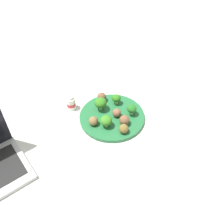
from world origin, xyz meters
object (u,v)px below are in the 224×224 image
Objects in this scene: plate at (112,117)px; knife at (170,139)px; meatball_mid_left at (124,120)px; broccoli_floret_back_left at (132,109)px; meatball_center at (124,129)px; meatball_far_rim at (102,97)px; broccoli_floret_far_rim at (106,121)px; meatball_back_right at (93,121)px; napkin at (169,136)px; fork at (173,133)px; broccoli_floret_mid_left at (116,99)px; meatball_front_right at (117,113)px; yogurt_bottle at (71,103)px; broccoli_floret_front_right at (101,103)px.

plate reaches higher than knife.
plate is at bearing 163.43° from meatball_mid_left.
broccoli_floret_back_left is 0.11m from meatball_center.
meatball_far_rim is at bearing 168.96° from knife.
broccoli_floret_far_rim reaches higher than meatball_back_right.
napkin is 1.41× the size of fork.
broccoli_floret_mid_left is at bearing 131.69° from meatball_mid_left.
meatball_front_right is at bearing 54.38° from meatball_back_right.
meatball_far_rim is (-0.16, 0.02, -0.01)m from broccoli_floret_back_left.
knife is at bearing 14.22° from meatball_back_right.
meatball_front_right is at bearing -173.87° from fork.
knife is (0.18, 0.06, -0.03)m from meatball_center.
broccoli_floret_back_left reaches higher than meatball_center.
knife is (0.24, -0.01, -0.03)m from meatball_front_right.
knife is at bearing -68.68° from napkin.
yogurt_bottle is at bearing -170.94° from plate.
napkin is at bearing -12.99° from broccoli_floret_mid_left.
broccoli_floret_mid_left is 0.20m from yogurt_bottle.
yogurt_bottle is at bearing 173.51° from meatball_center.
fork is at bearing -5.15° from meatball_far_rim.
broccoli_floret_front_right is at bearing -176.07° from fork.
meatball_center reaches higher than napkin.
meatball_mid_left is (0.13, -0.03, -0.02)m from broccoli_floret_front_right.
broccoli_floret_far_rim is at bearing -9.97° from yogurt_bottle.
knife is at bearing 13.47° from broccoli_floret_far_rim.
meatball_mid_left reaches higher than meatball_back_right.
yogurt_bottle reaches higher than meatball_mid_left.
broccoli_floret_front_right is at bearing 132.34° from broccoli_floret_far_rim.
knife is at bearing -2.45° from meatball_front_right.
yogurt_bottle is at bearing 170.03° from broccoli_floret_far_rim.
broccoli_floret_front_right reaches higher than broccoli_floret_back_left.
yogurt_bottle is (-0.10, -0.09, -0.01)m from meatball_far_rim.
broccoli_floret_front_right is 0.16m from meatball_center.
meatball_mid_left is at bearing -92.78° from broccoli_floret_back_left.
meatball_back_right is at bearing -171.21° from meatball_center.
broccoli_floret_mid_left is 1.21× the size of meatball_center.
broccoli_floret_far_rim is 1.24× the size of meatball_far_rim.
meatball_mid_left is 0.26m from yogurt_bottle.
napkin is at bearing 1.88° from meatball_front_right.
meatball_back_right is 0.33m from fork.
yogurt_bottle is at bearing -170.13° from meatball_front_right.
broccoli_floret_mid_left is 0.29m from fork.
broccoli_floret_front_right is at bearing 153.83° from meatball_center.
meatball_mid_left is at bearing 28.90° from meatball_back_right.
meatball_mid_left is at bearing -175.30° from knife.
meatball_center is at bearing -36.06° from plate.
broccoli_floret_far_rim is 0.28m from fork.
fork is (0.19, -0.01, -0.04)m from broccoli_floret_back_left.
knife is at bearing 3.31° from yogurt_bottle.
meatball_far_rim is 0.34× the size of fork.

